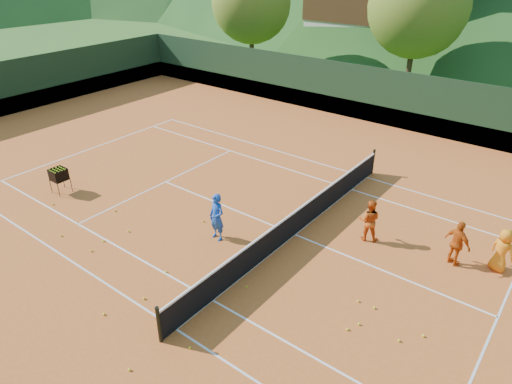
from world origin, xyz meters
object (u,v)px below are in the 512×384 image
Objects in this scene: student_b at (457,244)px; student_c at (502,250)px; tennis_net at (295,222)px; ball_hopper at (59,175)px; student_a at (369,220)px; coach at (217,217)px.

student_c is (1.14, 0.53, -0.05)m from student_b.
tennis_net reaches higher than ball_hopper.
student_c is 15.76m from ball_hopper.
ball_hopper is at bearing 41.97° from student_b.
student_a reaches higher than tennis_net.
student_a is (3.96, 3.01, -0.09)m from coach.
student_b reaches higher than student_c.
ball_hopper is (-13.72, -4.73, -0.00)m from student_b.
student_c is (7.79, 3.92, -0.12)m from coach.
coach is 1.18× the size of student_c.
student_a reaches higher than ball_hopper.
coach is 2.62m from tennis_net.
tennis_net is 9.51m from ball_hopper.
coach is at bearing 15.22° from student_a.
tennis_net is at bearing 41.88° from student_b.
student_b reaches higher than ball_hopper.
tennis_net is (-4.73, -1.62, -0.25)m from student_b.
student_b is 1.26m from student_c.
student_b is at bearing 48.61° from student_c.
ball_hopper is at bearing 42.97° from student_c.
tennis_net is (-2.04, -1.25, -0.23)m from student_a.
ball_hopper is (-14.86, -5.27, 0.05)m from student_c.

